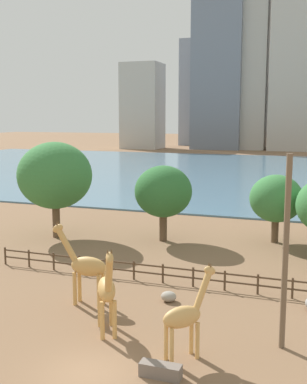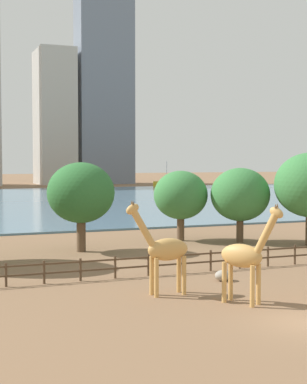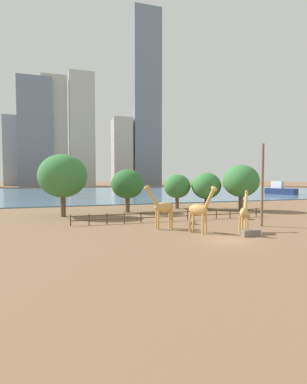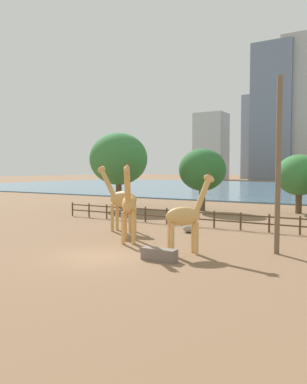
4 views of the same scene
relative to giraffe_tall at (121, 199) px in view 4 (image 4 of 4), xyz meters
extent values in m
cylinder|color=tan|center=(-0.56, -0.32, -1.35)|extent=(0.24, 0.24, 1.99)
cylinder|color=tan|center=(-0.57, 0.29, -1.35)|extent=(0.24, 0.24, 1.99)
cylinder|color=tan|center=(0.98, -0.28, -1.35)|extent=(0.24, 0.24, 1.99)
cylinder|color=tan|center=(0.96, 0.33, -1.35)|extent=(0.24, 0.24, 1.99)
ellipsoid|color=tan|center=(0.20, 0.01, -0.01)|extent=(2.22, 0.94, 1.15)
cylinder|color=tan|center=(-1.18, -0.03, 1.17)|extent=(1.43, 0.40, 2.08)
ellipsoid|color=tan|center=(-1.73, -0.05, 2.12)|extent=(0.86, 0.38, 0.76)
cone|color=brown|center=(-1.73, -0.14, 2.46)|extent=(0.11, 0.11, 0.21)
cone|color=brown|center=(-1.73, 0.04, 2.46)|extent=(0.11, 0.11, 0.21)
cylinder|color=tan|center=(3.40, -3.50, -1.36)|extent=(0.31, 0.31, 1.97)
cylinder|color=tan|center=(2.88, -3.81, -1.36)|extent=(0.31, 0.31, 1.97)
cylinder|color=tan|center=(2.63, -2.19, -1.36)|extent=(0.31, 0.31, 1.97)
cylinder|color=tan|center=(2.10, -2.50, -1.36)|extent=(0.31, 0.31, 1.97)
ellipsoid|color=tan|center=(2.75, -3.00, -0.03)|extent=(1.86, 2.32, 1.14)
cylinder|color=tan|center=(3.42, -4.12, 1.17)|extent=(0.96, 1.30, 2.10)
ellipsoid|color=tan|center=(3.67, -4.55, 2.14)|extent=(0.73, 0.90, 0.73)
cone|color=brown|center=(3.74, -4.50, 2.47)|extent=(0.14, 0.14, 0.21)
cone|color=brown|center=(3.59, -4.59, 2.47)|extent=(0.14, 0.14, 0.21)
cylinder|color=tan|center=(7.41, -3.73, -1.48)|extent=(0.28, 0.28, 1.73)
cylinder|color=tan|center=(7.79, -4.10, -1.48)|extent=(0.28, 0.28, 1.73)
cylinder|color=tan|center=(6.48, -4.69, -1.48)|extent=(0.28, 0.28, 1.73)
cylinder|color=tan|center=(6.86, -5.06, -1.48)|extent=(0.28, 0.28, 1.73)
ellipsoid|color=tan|center=(7.13, -4.39, -0.31)|extent=(1.88, 1.90, 1.00)
cylinder|color=tan|center=(7.88, -3.62, 0.77)|extent=(0.93, 0.94, 1.88)
ellipsoid|color=tan|center=(8.14, -3.36, 1.65)|extent=(0.73, 0.74, 0.61)
cone|color=brown|center=(8.08, -3.30, 1.94)|extent=(0.13, 0.13, 0.18)
cone|color=brown|center=(8.19, -3.41, 1.94)|extent=(0.13, 0.13, 0.18)
cylinder|color=brown|center=(11.35, -1.71, 2.32)|extent=(0.28, 0.28, 9.32)
ellipsoid|color=gray|center=(4.47, 2.02, -2.03)|extent=(0.94, 0.82, 0.61)
cube|color=#72665B|center=(6.71, -6.16, -2.04)|extent=(1.80, 0.60, 0.60)
cylinder|color=#4C3826|center=(-9.33, 4.97, -1.69)|extent=(0.14, 0.14, 1.30)
cylinder|color=#4C3826|center=(-7.25, 4.97, -1.69)|extent=(0.14, 0.14, 1.30)
cylinder|color=#4C3826|center=(-5.17, 4.97, -1.69)|extent=(0.14, 0.14, 1.30)
cylinder|color=#4C3826|center=(-3.10, 4.97, -1.69)|extent=(0.14, 0.14, 1.30)
cylinder|color=#4C3826|center=(-1.02, 4.97, -1.69)|extent=(0.14, 0.14, 1.30)
cylinder|color=#4C3826|center=(1.05, 4.97, -1.69)|extent=(0.14, 0.14, 1.30)
cylinder|color=#4C3826|center=(3.13, 4.97, -1.69)|extent=(0.14, 0.14, 1.30)
cylinder|color=#4C3826|center=(5.20, 4.97, -1.69)|extent=(0.14, 0.14, 1.30)
cylinder|color=#4C3826|center=(7.28, 4.97, -1.69)|extent=(0.14, 0.14, 1.30)
cylinder|color=#4C3826|center=(9.35, 4.97, -1.69)|extent=(0.14, 0.14, 1.30)
cylinder|color=#4C3826|center=(11.43, 4.97, -1.69)|extent=(0.14, 0.14, 1.30)
cube|color=#4C3826|center=(3.67, 4.97, -1.24)|extent=(26.10, 0.08, 0.10)
cube|color=#4C3826|center=(3.67, 4.97, -1.76)|extent=(26.10, 0.08, 0.10)
cylinder|color=brown|center=(-0.32, 15.47, -1.13)|extent=(0.68, 0.68, 2.43)
ellipsoid|color=#2D6B33|center=(-0.32, 15.47, 2.11)|extent=(5.06, 5.06, 4.56)
cylinder|color=brown|center=(-9.97, 13.45, -0.83)|extent=(0.69, 0.69, 3.03)
ellipsoid|color=#387A3D|center=(-9.97, 13.45, 3.37)|extent=(6.71, 6.71, 6.04)
cylinder|color=brown|center=(9.12, 18.21, -1.30)|extent=(0.63, 0.63, 2.08)
ellipsoid|color=#387A3D|center=(9.12, 18.21, 1.58)|extent=(4.61, 4.61, 4.15)
cube|color=gray|center=(-30.74, 159.28, 17.42)|extent=(17.77, 13.38, 39.52)
cube|color=#ADA89E|center=(-11.91, 138.70, 26.66)|extent=(12.80, 8.72, 58.00)
cube|color=#B7B2A8|center=(-46.52, 132.59, 12.09)|extent=(12.91, 11.31, 28.86)
cube|color=slate|center=(-21.47, 138.25, 25.62)|extent=(16.46, 11.91, 55.92)
camera|label=1|loc=(12.75, -24.17, 8.62)|focal=45.00mm
camera|label=2|loc=(-11.44, -27.38, 4.54)|focal=55.00mm
camera|label=3|loc=(-10.56, -30.07, 3.37)|focal=28.00mm
camera|label=4|loc=(15.73, -21.93, 2.13)|focal=35.00mm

